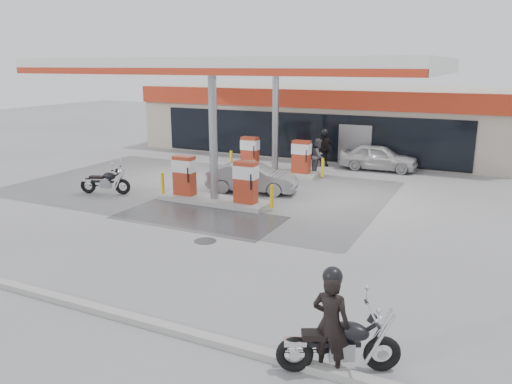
% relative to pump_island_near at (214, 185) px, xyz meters
% --- Properties ---
extents(ground, '(90.00, 90.00, 0.00)m').
position_rel_pump_island_near_xyz_m(ground, '(0.00, -2.00, -0.71)').
color(ground, gray).
rests_on(ground, ground).
extents(wet_patch, '(6.00, 3.00, 0.00)m').
position_rel_pump_island_near_xyz_m(wet_patch, '(0.50, -2.00, -0.71)').
color(wet_patch, '#4C4C4F').
rests_on(wet_patch, ground).
extents(drain_cover, '(0.70, 0.70, 0.01)m').
position_rel_pump_island_near_xyz_m(drain_cover, '(2.00, -4.00, -0.71)').
color(drain_cover, '#38383A').
rests_on(drain_cover, ground).
extents(kerb, '(28.00, 0.25, 0.15)m').
position_rel_pump_island_near_xyz_m(kerb, '(0.00, -9.00, -0.64)').
color(kerb, gray).
rests_on(kerb, ground).
extents(store_building, '(22.00, 8.22, 4.00)m').
position_rel_pump_island_near_xyz_m(store_building, '(0.01, 13.94, 1.30)').
color(store_building, '#BBB39D').
rests_on(store_building, ground).
extents(canopy, '(16.00, 10.02, 5.51)m').
position_rel_pump_island_near_xyz_m(canopy, '(0.00, 3.00, 4.56)').
color(canopy, silver).
rests_on(canopy, ground).
extents(pump_island_near, '(5.14, 1.30, 1.78)m').
position_rel_pump_island_near_xyz_m(pump_island_near, '(0.00, 0.00, 0.00)').
color(pump_island_near, '#9E9E99').
rests_on(pump_island_near, ground).
extents(pump_island_far, '(5.14, 1.30, 1.78)m').
position_rel_pump_island_near_xyz_m(pump_island_far, '(0.00, 6.00, 0.00)').
color(pump_island_far, '#9E9E99').
rests_on(pump_island_far, ground).
extents(main_motorcycle, '(2.08, 1.22, 1.16)m').
position_rel_pump_island_near_xyz_m(main_motorcycle, '(7.75, -8.77, -0.20)').
color(main_motorcycle, black).
rests_on(main_motorcycle, ground).
extents(biker_main, '(0.71, 0.48, 1.89)m').
position_rel_pump_island_near_xyz_m(biker_main, '(7.57, -8.87, 0.23)').
color(biker_main, black).
rests_on(biker_main, ground).
extents(parked_motorcycle, '(2.14, 1.01, 1.13)m').
position_rel_pump_island_near_xyz_m(parked_motorcycle, '(-4.87, -0.78, -0.21)').
color(parked_motorcycle, black).
rests_on(parked_motorcycle, ground).
extents(sedan_white, '(4.01, 1.74, 1.35)m').
position_rel_pump_island_near_xyz_m(sedan_white, '(4.48, 9.20, -0.04)').
color(sedan_white, silver).
rests_on(sedan_white, ground).
extents(attendant, '(0.69, 0.88, 1.79)m').
position_rel_pump_island_near_xyz_m(attendant, '(1.94, 7.00, 0.18)').
color(attendant, '#555459').
rests_on(attendant, ground).
extents(hatchback_silver, '(4.04, 2.09, 1.27)m').
position_rel_pump_island_near_xyz_m(hatchback_silver, '(0.59, 2.20, -0.08)').
color(hatchback_silver, gray).
rests_on(hatchback_silver, ground).
extents(parked_car_left, '(4.47, 3.02, 1.20)m').
position_rel_pump_island_near_xyz_m(parked_car_left, '(-10.00, 12.00, -0.11)').
color(parked_car_left, black).
rests_on(parked_car_left, ground).
extents(biker_walking, '(1.19, 0.97, 1.89)m').
position_rel_pump_island_near_xyz_m(biker_walking, '(1.58, 8.96, 0.23)').
color(biker_walking, black).
rests_on(biker_walking, ground).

